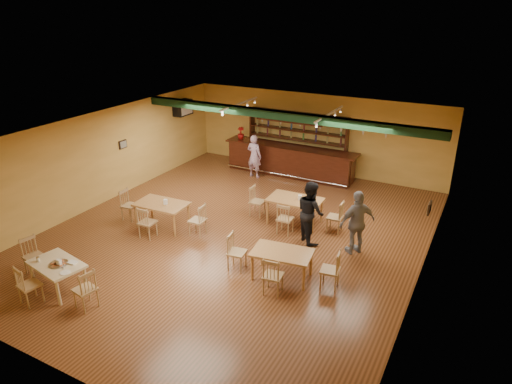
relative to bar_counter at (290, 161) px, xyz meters
The scene contains 22 objects.
floor 5.22m from the bar_counter, 82.86° to the right, with size 12.00×12.00×0.00m, color #512F17.
ceiling_beam 3.35m from the bar_counter, 74.65° to the right, with size 10.00×0.30×0.25m, color black.
track_rail_left 3.17m from the bar_counter, 123.42° to the right, with size 0.05×2.50×0.05m, color silver.
track_rail_right 3.59m from the bar_counter, 40.55° to the right, with size 0.05×2.50×0.05m, color silver.
ac_unit 4.62m from the bar_counter, 167.12° to the right, with size 0.34×0.70×0.48m, color silver.
picture_left 6.10m from the bar_counter, 136.18° to the right, with size 0.04×0.34×0.28m, color black.
picture_right 7.38m from the bar_counter, 39.63° to the right, with size 0.04×0.34×0.28m, color black.
bar_counter is the anchor object (origin of this frame).
back_bar_hutch 0.85m from the bar_counter, 90.00° to the left, with size 3.99×0.40×2.28m, color black.
poinsettia 2.28m from the bar_counter, behind, with size 0.27×0.27×0.48m, color #A3100F.
dining_table_b 4.14m from the bar_counter, 63.83° to the right, with size 1.57×0.94×0.79m, color #A17139.
dining_table_c 5.94m from the bar_counter, 104.58° to the right, with size 1.50×0.90×0.75m, color #A17139.
dining_table_d 7.09m from the bar_counter, 67.36° to the right, with size 1.41×0.85×0.71m, color #A17139.
near_table 9.51m from the bar_counter, 99.58° to the right, with size 1.28×0.82×0.69m, color beige.
pizza_tray 9.49m from the bar_counter, 99.03° to the right, with size 0.40×0.40×0.01m, color silver.
parmesan_shaker 9.72m from the bar_counter, 101.83° to the right, with size 0.07×0.07×0.11m, color #EAE5C6.
napkin_stack 9.28m from the bar_counter, 97.82° to the right, with size 0.20×0.15×0.03m, color white.
pizza_server 9.43m from the bar_counter, 98.25° to the right, with size 0.32×0.09×0.00m, color silver.
side_plate 9.62m from the bar_counter, 96.44° to the right, with size 0.22×0.22×0.01m, color white.
patron_bar 1.39m from the bar_counter, 142.86° to the right, with size 0.60×0.39×1.64m, color #824393.
patron_right_a 5.22m from the bar_counter, 59.81° to the right, with size 0.85×0.66×1.75m, color black.
patron_right_b 6.01m from the bar_counter, 49.13° to the right, with size 1.02×0.43×1.74m, color gray.
Camera 1 is at (5.94, -9.93, 6.15)m, focal length 32.04 mm.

